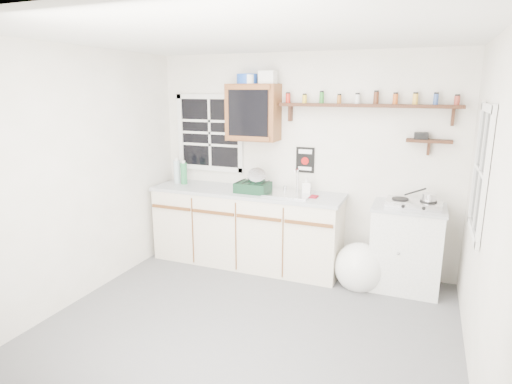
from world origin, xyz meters
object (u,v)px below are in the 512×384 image
Objects in this scene: main_cabinet at (246,227)px; upper_cabinet at (253,112)px; right_cabinet at (406,247)px; dish_rack at (254,184)px; hotplate at (414,203)px; spice_shelf at (367,105)px.

main_cabinet is 3.55× the size of upper_cabinet.
dish_rack is at bearing -177.58° from right_cabinet.
dish_rack is (-1.71, -0.07, 0.56)m from right_cabinet.
upper_cabinet reaches higher than right_cabinet.
right_cabinet is at bearing 3.19° from dish_rack.
main_cabinet is at bearing -103.68° from upper_cabinet.
upper_cabinet reaches higher than hotplate.
right_cabinet is 0.49m from hotplate.
upper_cabinet is 0.84m from dish_rack.
main_cabinet is at bearing -177.85° from hotplate.
right_cabinet is 0.48× the size of spice_shelf.
right_cabinet is 1.57m from spice_shelf.
spice_shelf is 4.95× the size of dish_rack.
hotplate is (0.56, -0.21, -0.98)m from spice_shelf.
right_cabinet is at bearing 0.79° from main_cabinet.
right_cabinet is (1.83, 0.03, -0.01)m from main_cabinet.
upper_cabinet is 0.34× the size of spice_shelf.
spice_shelf reaches higher than main_cabinet.
dish_rack is at bearing -167.68° from spice_shelf.
upper_cabinet is 1.69× the size of dish_rack.
main_cabinet is at bearing -179.21° from right_cabinet.
dish_rack is 1.76m from hotplate.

